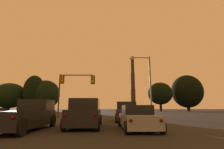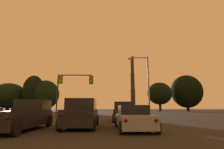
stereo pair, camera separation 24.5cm
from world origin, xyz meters
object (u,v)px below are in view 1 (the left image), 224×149
pickup_truck_left_lane_second (26,116)px  suv_right_lane_front (126,112)px  sedan_right_lane_second (137,118)px  smokestack (133,88)px  suv_center_lane_second (85,114)px  traffic_light_overhead_left (71,84)px  street_lamp (147,80)px

pickup_truck_left_lane_second → suv_right_lane_front: bearing=46.2°
sedan_right_lane_second → pickup_truck_left_lane_second: 6.60m
pickup_truck_left_lane_second → smokestack: 149.22m
suv_center_lane_second → traffic_light_overhead_left: size_ratio=0.83×
sedan_right_lane_second → street_lamp: street_lamp is taller
suv_right_lane_front → smokestack: 141.48m
suv_right_lane_front → sedan_right_lane_second: 6.76m
suv_right_lane_front → street_lamp: size_ratio=0.61×
pickup_truck_left_lane_second → smokestack: (24.06, 146.14, 18.19)m
pickup_truck_left_lane_second → suv_center_lane_second: 3.55m
suv_right_lane_front → sedan_right_lane_second: suv_right_lane_front is taller
sedan_right_lane_second → pickup_truck_left_lane_second: bearing=179.2°
pickup_truck_left_lane_second → traffic_light_overhead_left: size_ratio=0.93×
traffic_light_overhead_left → street_lamp: size_ratio=0.73×
suv_right_lane_front → pickup_truck_left_lane_second: suv_right_lane_front is taller
pickup_truck_left_lane_second → suv_center_lane_second: suv_center_lane_second is taller
suv_center_lane_second → traffic_light_overhead_left: 13.34m
pickup_truck_left_lane_second → sedan_right_lane_second: bearing=0.7°
pickup_truck_left_lane_second → street_lamp: size_ratio=0.68×
suv_right_lane_front → smokestack: smokestack is taller
sedan_right_lane_second → traffic_light_overhead_left: size_ratio=0.80×
pickup_truck_left_lane_second → suv_center_lane_second: bearing=21.2°
sedan_right_lane_second → street_lamp: size_ratio=0.59×
suv_center_lane_second → traffic_light_overhead_left: traffic_light_overhead_left is taller
traffic_light_overhead_left → street_lamp: bearing=-8.2°
suv_right_lane_front → traffic_light_overhead_left: (-7.09, 6.62, 3.64)m
smokestack → suv_right_lane_front: bearing=-97.2°
suv_center_lane_second → smokestack: bearing=79.8°
suv_center_lane_second → traffic_light_overhead_left: bearing=105.7°
street_lamp → smokestack: size_ratio=0.17×
suv_right_lane_front → street_lamp: street_lamp is taller
sedan_right_lane_second → traffic_light_overhead_left: traffic_light_overhead_left is taller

